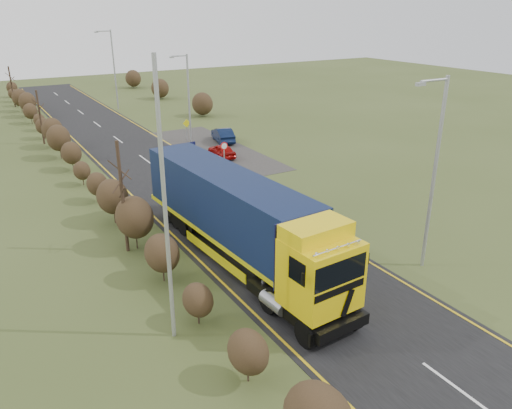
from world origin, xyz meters
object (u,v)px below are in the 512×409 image
object	(u,v)px
lorry	(239,216)
car_blue_sedan	(223,135)
streetlight_near	(434,168)
speed_sign	(224,151)
car_red_hatchback	(222,151)

from	to	relation	value
lorry	car_blue_sedan	bearing A→B (deg)	61.21
streetlight_near	lorry	bearing A→B (deg)	146.32
car_blue_sedan	speed_sign	size ratio (longest dim) A/B	1.80
speed_sign	streetlight_near	bearing A→B (deg)	-86.55
car_red_hatchback	streetlight_near	size ratio (longest dim) A/B	0.36
streetlight_near	speed_sign	world-z (taller)	streetlight_near
car_red_hatchback	car_blue_sedan	bearing A→B (deg)	-117.49
car_blue_sedan	lorry	bearing A→B (deg)	77.45
car_blue_sedan	streetlight_near	xyz separation A→B (m)	(-2.82, -27.18, 4.51)
lorry	car_red_hatchback	distance (m)	19.27
lorry	streetlight_near	world-z (taller)	streetlight_near
lorry	speed_sign	size ratio (longest dim) A/B	7.11
car_blue_sedan	speed_sign	world-z (taller)	speed_sign
car_red_hatchback	streetlight_near	world-z (taller)	streetlight_near
car_red_hatchback	speed_sign	xyz separation A→B (m)	(-1.47, -3.34, 1.02)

